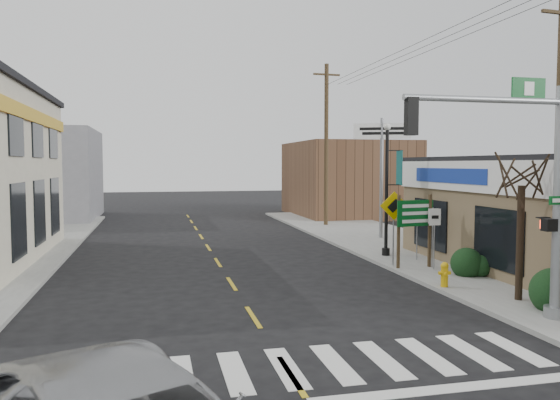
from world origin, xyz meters
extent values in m
plane|color=black|center=(0.00, 0.00, 0.00)|extent=(140.00, 140.00, 0.00)
cube|color=gray|center=(9.00, 13.00, 0.07)|extent=(6.00, 38.00, 0.13)
cube|color=gold|center=(0.00, 8.00, 0.01)|extent=(0.12, 56.00, 0.01)
cube|color=silver|center=(0.00, 0.40, 0.01)|extent=(11.00, 2.20, 0.01)
cube|color=brown|center=(12.00, 30.00, 2.80)|extent=(8.00, 10.00, 5.60)
cube|color=slate|center=(-11.00, 32.00, 3.20)|extent=(9.00, 10.00, 6.40)
cylinder|color=gray|center=(7.20, 1.81, 2.97)|extent=(0.27, 0.27, 5.68)
cylinder|color=gray|center=(5.12, 1.81, 5.43)|extent=(4.17, 0.15, 0.15)
cube|color=black|center=(3.23, 1.81, 5.01)|extent=(0.27, 0.21, 0.85)
cube|color=#084B19|center=(6.25, 1.81, 5.72)|extent=(0.90, 0.05, 0.52)
cube|color=black|center=(6.95, 1.76, 2.45)|extent=(0.30, 0.25, 0.30)
cube|color=#493822|center=(6.23, 8.67, 1.47)|extent=(0.10, 0.10, 2.68)
cube|color=#493822|center=(7.47, 8.67, 1.47)|extent=(0.10, 0.10, 2.68)
cube|color=#0F4A19|center=(6.85, 8.61, 2.14)|extent=(1.53, 0.05, 0.96)
cylinder|color=#CEA00C|center=(6.30, 5.53, 0.44)|extent=(0.22, 0.22, 0.62)
sphere|color=#CEA00C|center=(6.30, 5.53, 0.78)|extent=(0.24, 0.24, 0.24)
cylinder|color=gray|center=(6.30, 9.26, 1.41)|extent=(0.06, 0.06, 2.55)
cube|color=#C19A00|center=(6.30, 9.23, 2.38)|extent=(1.08, 0.03, 1.08)
cylinder|color=black|center=(6.95, 11.39, 2.77)|extent=(0.14, 0.14, 5.28)
sphere|color=silver|center=(6.95, 11.39, 5.46)|extent=(0.28, 0.28, 0.28)
cube|color=#145855|center=(7.51, 11.39, 3.79)|extent=(0.02, 0.56, 1.42)
cylinder|color=gray|center=(9.00, 16.63, 3.21)|extent=(0.18, 0.18, 6.16)
cube|color=white|center=(9.00, 16.63, 5.64)|extent=(2.90, 0.18, 0.77)
cylinder|color=black|center=(7.50, 3.60, 1.74)|extent=(0.20, 0.20, 3.21)
ellipsoid|color=black|center=(7.72, 2.48, 0.60)|extent=(1.25, 1.25, 0.94)
ellipsoid|color=#1A3113|center=(7.96, 6.97, 0.54)|extent=(1.08, 1.08, 0.81)
cylinder|color=#3F2D1B|center=(9.50, 4.62, 4.57)|extent=(0.23, 0.23, 8.87)
cylinder|color=#48361F|center=(8.04, 22.96, 5.12)|extent=(0.26, 0.26, 9.98)
cube|color=#48361F|center=(8.04, 22.96, 9.46)|extent=(1.74, 0.11, 0.11)
camera|label=1|loc=(-2.43, -9.60, 3.93)|focal=35.00mm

